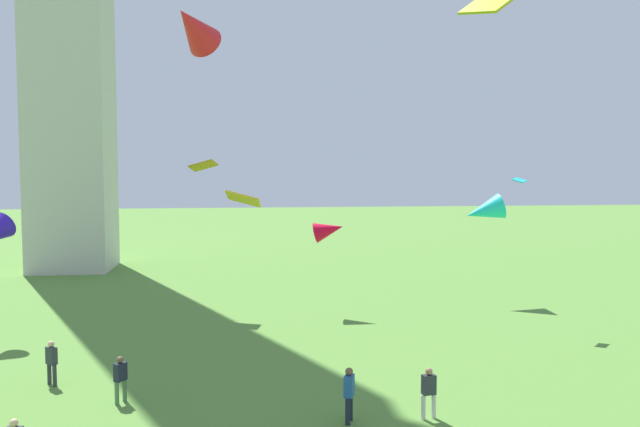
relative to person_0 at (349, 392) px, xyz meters
The scene contains 11 objects.
person_0 is the anchor object (origin of this frame).
person_1 11.45m from the person_0, 154.98° to the left, with size 0.49×0.49×1.68m.
person_2 7.96m from the person_0, 160.52° to the left, with size 0.45×0.49×1.63m.
person_3 2.60m from the person_0, ahead, with size 0.51×0.32×1.68m.
kite_flying_1 13.54m from the person_0, 142.42° to the left, with size 2.16×2.53×1.96m.
kite_flying_2 14.36m from the person_0, 30.25° to the left, with size 1.82×1.93×0.96m.
kite_flying_3 21.76m from the person_0, 58.41° to the left, with size 2.57×1.65×2.08m.
kite_flying_4 20.39m from the person_0, 106.71° to the left, with size 1.71×1.31×0.74m.
kite_flying_5 16.50m from the person_0, 84.75° to the left, with size 2.03×1.54×1.48m.
kite_flying_6 17.56m from the person_0, 48.63° to the left, with size 0.96×0.98×0.29m.
kite_flying_8 12.12m from the person_0, 107.61° to the left, with size 1.64×1.37×0.87m.
Camera 1 is at (-1.13, -9.51, 8.14)m, focal length 37.34 mm.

